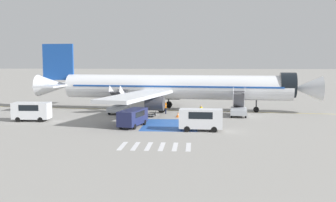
% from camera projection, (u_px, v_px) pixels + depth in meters
% --- Properties ---
extents(ground_plane, '(600.00, 600.00, 0.00)m').
position_uv_depth(ground_plane, '(171.00, 110.00, 61.05)').
color(ground_plane, gray).
extents(apron_leadline_yellow, '(78.29, 8.34, 0.01)m').
position_uv_depth(apron_leadline_yellow, '(176.00, 111.00, 60.79)').
color(apron_leadline_yellow, gold).
rests_on(apron_leadline_yellow, ground_plane).
extents(apron_stand_patch_blue, '(6.50, 9.12, 0.01)m').
position_uv_depth(apron_stand_patch_blue, '(170.00, 125.00, 47.34)').
color(apron_stand_patch_blue, '#2856A8').
rests_on(apron_stand_patch_blue, ground_plane).
extents(apron_walkway_bar_0, '(0.44, 3.60, 0.01)m').
position_uv_depth(apron_walkway_bar_0, '(122.00, 146.00, 35.68)').
color(apron_walkway_bar_0, silver).
rests_on(apron_walkway_bar_0, ground_plane).
extents(apron_walkway_bar_1, '(0.44, 3.60, 0.01)m').
position_uv_depth(apron_walkway_bar_1, '(135.00, 146.00, 35.59)').
color(apron_walkway_bar_1, silver).
rests_on(apron_walkway_bar_1, ground_plane).
extents(apron_walkway_bar_2, '(0.44, 3.60, 0.01)m').
position_uv_depth(apron_walkway_bar_2, '(149.00, 146.00, 35.51)').
color(apron_walkway_bar_2, silver).
rests_on(apron_walkway_bar_2, ground_plane).
extents(apron_walkway_bar_3, '(0.44, 3.60, 0.01)m').
position_uv_depth(apron_walkway_bar_3, '(162.00, 146.00, 35.42)').
color(apron_walkway_bar_3, silver).
rests_on(apron_walkway_bar_3, ground_plane).
extents(apron_walkway_bar_4, '(0.44, 3.60, 0.01)m').
position_uv_depth(apron_walkway_bar_4, '(175.00, 147.00, 35.34)').
color(apron_walkway_bar_4, silver).
rests_on(apron_walkway_bar_4, ground_plane).
extents(apron_walkway_bar_5, '(0.44, 3.60, 0.01)m').
position_uv_depth(apron_walkway_bar_5, '(188.00, 147.00, 35.26)').
color(apron_walkway_bar_5, silver).
rests_on(apron_walkway_bar_5, ground_plane).
extents(airliner, '(44.42, 36.71, 10.38)m').
position_uv_depth(airliner, '(172.00, 87.00, 60.53)').
color(airliner, silver).
rests_on(airliner, ground_plane).
extents(boarding_stairs_forward, '(2.68, 5.40, 4.17)m').
position_uv_depth(boarding_stairs_forward, '(239.00, 109.00, 54.74)').
color(boarding_stairs_forward, '#ADB2BA').
rests_on(boarding_stairs_forward, ground_plane).
extents(boarding_stairs_aft, '(2.68, 5.40, 4.18)m').
position_uv_depth(boarding_stairs_aft, '(119.00, 106.00, 57.72)').
color(boarding_stairs_aft, '#ADB2BA').
rests_on(boarding_stairs_aft, ground_plane).
extents(fuel_tanker, '(10.18, 3.58, 3.55)m').
position_uv_depth(fuel_tanker, '(158.00, 87.00, 86.55)').
color(fuel_tanker, '#38383D').
rests_on(fuel_tanker, ground_plane).
extents(service_van_0, '(4.79, 2.07, 2.42)m').
position_uv_depth(service_van_0, '(201.00, 118.00, 43.19)').
color(service_van_0, silver).
rests_on(service_van_0, ground_plane).
extents(service_van_1, '(4.67, 2.22, 2.39)m').
position_uv_depth(service_van_1, '(32.00, 110.00, 50.20)').
color(service_van_1, silver).
rests_on(service_van_1, ground_plane).
extents(service_van_2, '(3.00, 5.46, 2.03)m').
position_uv_depth(service_van_2, '(133.00, 116.00, 45.84)').
color(service_van_2, '#1E234C').
rests_on(service_van_2, ground_plane).
extents(baggage_cart, '(2.82, 1.92, 0.87)m').
position_uv_depth(baggage_cart, '(146.00, 115.00, 54.31)').
color(baggage_cart, gray).
rests_on(baggage_cart, ground_plane).
extents(ground_crew_0, '(0.32, 0.47, 1.78)m').
position_uv_depth(ground_crew_0, '(166.00, 107.00, 56.99)').
color(ground_crew_0, '#191E38').
rests_on(ground_crew_0, ground_plane).
extents(ground_crew_1, '(0.42, 0.49, 1.66)m').
position_uv_depth(ground_crew_1, '(201.00, 110.00, 53.46)').
color(ground_crew_1, black).
rests_on(ground_crew_1, ground_plane).
extents(traffic_cone_0, '(0.58, 0.58, 0.64)m').
position_uv_depth(traffic_cone_0, '(178.00, 115.00, 53.65)').
color(traffic_cone_0, orange).
rests_on(traffic_cone_0, ground_plane).
extents(traffic_cone_1, '(0.58, 0.58, 0.64)m').
position_uv_depth(traffic_cone_1, '(191.00, 114.00, 54.70)').
color(traffic_cone_1, orange).
rests_on(traffic_cone_1, ground_plane).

